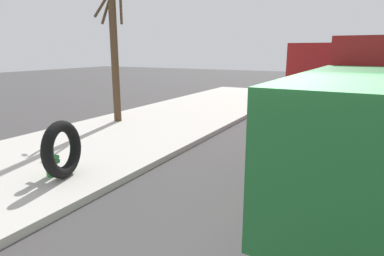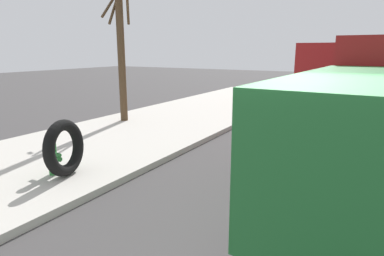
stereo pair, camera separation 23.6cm
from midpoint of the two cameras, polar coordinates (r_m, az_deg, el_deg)
fire_hydrant at (r=7.44m, az=-24.18°, el=-4.14°), size 0.22×0.49×0.90m
loose_tire at (r=7.26m, az=-22.33°, el=-3.42°), size 1.22×0.60×1.19m
dump_truck_orange at (r=18.11m, az=22.08°, el=8.86°), size 7.10×3.04×3.00m
bare_tree at (r=12.34m, az=-13.88°, el=14.04°), size 0.97×0.98×5.43m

